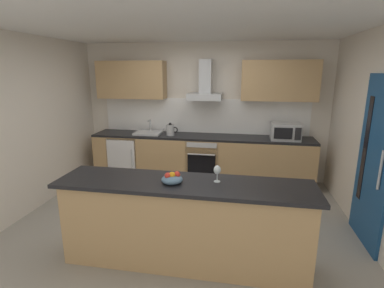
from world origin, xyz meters
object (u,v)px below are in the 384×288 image
(kettle, at_px, (170,130))
(range_hood, at_px, (205,87))
(sink, at_px, (148,133))
(wine_glass, at_px, (217,171))
(refrigerator, at_px, (127,157))
(microwave, at_px, (285,131))
(fruit_bowl, at_px, (172,179))
(oven, at_px, (204,159))

(kettle, bearing_deg, range_hood, 14.52)
(sink, distance_m, wine_glass, 2.85)
(kettle, height_order, wine_glass, kettle)
(refrigerator, height_order, microwave, microwave)
(refrigerator, xyz_separation_m, fruit_bowl, (1.55, -2.49, 0.57))
(kettle, bearing_deg, sink, 174.26)
(wine_glass, distance_m, fruit_bowl, 0.47)
(sink, relative_size, wine_glass, 2.81)
(refrigerator, xyz_separation_m, sink, (0.46, 0.01, 0.50))
(range_hood, bearing_deg, fruit_bowl, -89.64)
(oven, height_order, sink, sink)
(oven, height_order, microwave, microwave)
(oven, relative_size, sink, 1.60)
(kettle, relative_size, fruit_bowl, 1.31)
(wine_glass, relative_size, fruit_bowl, 0.81)
(wine_glass, xyz_separation_m, fruit_bowl, (-0.45, -0.11, -0.08))
(wine_glass, bearing_deg, range_hood, 100.63)
(sink, xyz_separation_m, wine_glass, (1.55, -2.39, 0.15))
(oven, distance_m, microwave, 1.56)
(refrigerator, distance_m, fruit_bowl, 2.99)
(wine_glass, height_order, fruit_bowl, wine_glass)
(sink, distance_m, fruit_bowl, 2.73)
(range_hood, bearing_deg, kettle, -165.48)
(oven, xyz_separation_m, range_hood, (0.00, 0.13, 1.33))
(refrigerator, xyz_separation_m, range_hood, (1.53, 0.13, 1.36))
(refrigerator, relative_size, range_hood, 1.18)
(kettle, xyz_separation_m, fruit_bowl, (0.65, -2.46, -0.01))
(microwave, bearing_deg, refrigerator, 179.52)
(oven, height_order, fruit_bowl, fruit_bowl)
(range_hood, distance_m, fruit_bowl, 2.74)
(range_hood, bearing_deg, oven, -90.00)
(microwave, height_order, wine_glass, microwave)
(oven, distance_m, fruit_bowl, 2.55)
(refrigerator, distance_m, wine_glass, 3.18)
(oven, height_order, range_hood, range_hood)
(refrigerator, xyz_separation_m, microwave, (2.98, -0.03, 0.62))
(refrigerator, bearing_deg, kettle, -1.96)
(range_hood, distance_m, wine_glass, 2.65)
(oven, relative_size, fruit_bowl, 3.64)
(refrigerator, distance_m, microwave, 3.04)
(microwave, relative_size, kettle, 1.73)
(kettle, distance_m, fruit_bowl, 2.54)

